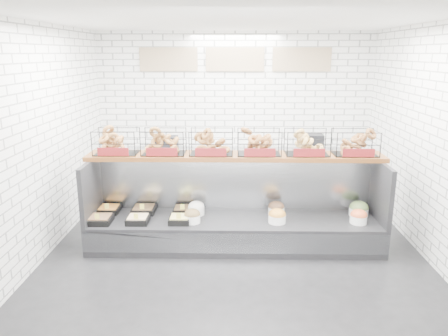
{
  "coord_description": "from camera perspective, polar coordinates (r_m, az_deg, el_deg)",
  "views": [
    {
      "loc": [
        -0.04,
        -5.37,
        2.62
      ],
      "look_at": [
        -0.15,
        0.45,
        1.08
      ],
      "focal_mm": 35.0,
      "sensor_mm": 36.0,
      "label": 1
    }
  ],
  "objects": [
    {
      "name": "prep_counter",
      "position": [
        8.09,
        1.35,
        -0.57
      ],
      "size": [
        4.0,
        0.6,
        1.2
      ],
      "color": "#93969B",
      "rests_on": "ground"
    },
    {
      "name": "bagel_shelf",
      "position": [
        6.01,
        1.43,
        3.11
      ],
      "size": [
        4.1,
        0.5,
        0.4
      ],
      "color": "#532B11",
      "rests_on": "display_case"
    },
    {
      "name": "ground",
      "position": [
        5.98,
        1.41,
        -11.17
      ],
      "size": [
        5.5,
        5.5,
        0.0
      ],
      "primitive_type": "plane",
      "color": "black",
      "rests_on": "ground"
    },
    {
      "name": "display_case",
      "position": [
        6.16,
        1.34,
        -7.03
      ],
      "size": [
        4.0,
        0.9,
        1.2
      ],
      "color": "black",
      "rests_on": "ground"
    },
    {
      "name": "room_shell",
      "position": [
        6.0,
        1.51,
        9.46
      ],
      "size": [
        5.02,
        5.51,
        3.01
      ],
      "color": "white",
      "rests_on": "ground"
    }
  ]
}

